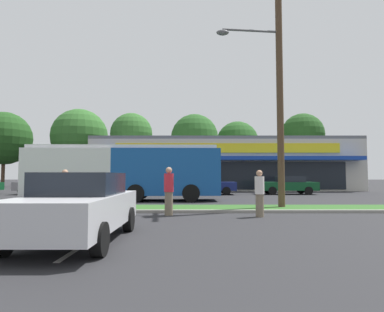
{
  "coord_description": "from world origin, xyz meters",
  "views": [
    {
      "loc": [
        2.27,
        -0.24,
        1.49
      ],
      "look_at": [
        2.25,
        18.1,
        2.6
      ],
      "focal_mm": 30.26,
      "sensor_mm": 36.0,
      "label": 1
    }
  ],
  "objects_px": {
    "utility_pole": "(277,77)",
    "car_5": "(79,206)",
    "car_2": "(130,184)",
    "pedestrian_far": "(169,191)",
    "car_4": "(208,185)",
    "pedestrian_near_bench": "(260,193)",
    "city_bus": "(125,171)",
    "car_1": "(288,185)",
    "car_3": "(46,185)",
    "pedestrian_by_pole": "(65,192)"
  },
  "relations": [
    {
      "from": "car_3",
      "to": "car_2",
      "type": "bearing_deg",
      "value": -176.91
    },
    {
      "from": "city_bus",
      "to": "car_5",
      "type": "relative_size",
      "value": 2.59
    },
    {
      "from": "city_bus",
      "to": "car_1",
      "type": "xyz_separation_m",
      "value": [
        11.69,
        6.56,
        -1.01
      ]
    },
    {
      "from": "utility_pole",
      "to": "car_5",
      "type": "xyz_separation_m",
      "value": [
        -6.42,
        -6.87,
        -5.12
      ]
    },
    {
      "from": "car_4",
      "to": "car_1",
      "type": "bearing_deg",
      "value": 3.74
    },
    {
      "from": "utility_pole",
      "to": "car_5",
      "type": "bearing_deg",
      "value": -133.06
    },
    {
      "from": "city_bus",
      "to": "pedestrian_by_pole",
      "type": "distance_m",
      "value": 7.21
    },
    {
      "from": "car_3",
      "to": "pedestrian_by_pole",
      "type": "bearing_deg",
      "value": 116.7
    },
    {
      "from": "car_2",
      "to": "car_3",
      "type": "distance_m",
      "value": 6.56
    },
    {
      "from": "city_bus",
      "to": "pedestrian_near_bench",
      "type": "bearing_deg",
      "value": 128.89
    },
    {
      "from": "car_2",
      "to": "utility_pole",
      "type": "bearing_deg",
      "value": -53.01
    },
    {
      "from": "car_1",
      "to": "car_4",
      "type": "height_order",
      "value": "car_4"
    },
    {
      "from": "utility_pole",
      "to": "car_5",
      "type": "height_order",
      "value": "utility_pole"
    },
    {
      "from": "car_2",
      "to": "pedestrian_far",
      "type": "height_order",
      "value": "pedestrian_far"
    },
    {
      "from": "pedestrian_by_pole",
      "to": "pedestrian_far",
      "type": "xyz_separation_m",
      "value": [
        3.93,
        0.01,
        0.04
      ]
    },
    {
      "from": "car_3",
      "to": "car_4",
      "type": "bearing_deg",
      "value": 179.27
    },
    {
      "from": "car_2",
      "to": "pedestrian_by_pole",
      "type": "height_order",
      "value": "pedestrian_by_pole"
    },
    {
      "from": "car_2",
      "to": "car_5",
      "type": "xyz_separation_m",
      "value": [
        2.41,
        -18.58,
        0.0
      ]
    },
    {
      "from": "car_2",
      "to": "car_4",
      "type": "bearing_deg",
      "value": -4.72
    },
    {
      "from": "city_bus",
      "to": "car_1",
      "type": "distance_m",
      "value": 13.44
    },
    {
      "from": "car_3",
      "to": "pedestrian_by_pole",
      "type": "distance_m",
      "value": 15.02
    },
    {
      "from": "car_1",
      "to": "car_4",
      "type": "relative_size",
      "value": 1.07
    },
    {
      "from": "car_1",
      "to": "car_3",
      "type": "relative_size",
      "value": 1.02
    },
    {
      "from": "utility_pole",
      "to": "car_4",
      "type": "relative_size",
      "value": 2.65
    },
    {
      "from": "car_3",
      "to": "car_4",
      "type": "height_order",
      "value": "car_3"
    },
    {
      "from": "car_2",
      "to": "pedestrian_by_pole",
      "type": "distance_m",
      "value": 13.78
    },
    {
      "from": "car_3",
      "to": "pedestrian_by_pole",
      "type": "xyz_separation_m",
      "value": [
        6.75,
        -13.42,
        0.1
      ]
    },
    {
      "from": "city_bus",
      "to": "pedestrian_far",
      "type": "distance_m",
      "value": 7.83
    },
    {
      "from": "car_5",
      "to": "pedestrian_far",
      "type": "relative_size",
      "value": 2.43
    },
    {
      "from": "pedestrian_near_bench",
      "to": "car_1",
      "type": "bearing_deg",
      "value": 76.58
    },
    {
      "from": "car_4",
      "to": "pedestrian_by_pole",
      "type": "bearing_deg",
      "value": -114.61
    },
    {
      "from": "car_3",
      "to": "car_5",
      "type": "distance_m",
      "value": 20.31
    },
    {
      "from": "utility_pole",
      "to": "car_3",
      "type": "height_order",
      "value": "utility_pole"
    },
    {
      "from": "car_2",
      "to": "car_4",
      "type": "height_order",
      "value": "car_2"
    },
    {
      "from": "pedestrian_far",
      "to": "city_bus",
      "type": "bearing_deg",
      "value": -49.52
    },
    {
      "from": "car_1",
      "to": "pedestrian_near_bench",
      "type": "relative_size",
      "value": 2.66
    },
    {
      "from": "pedestrian_by_pole",
      "to": "pedestrian_far",
      "type": "bearing_deg",
      "value": -71.79
    },
    {
      "from": "pedestrian_far",
      "to": "utility_pole",
      "type": "bearing_deg",
      "value": -139.87
    },
    {
      "from": "utility_pole",
      "to": "pedestrian_near_bench",
      "type": "relative_size",
      "value": 6.58
    },
    {
      "from": "car_5",
      "to": "pedestrian_far",
      "type": "bearing_deg",
      "value": 160.32
    },
    {
      "from": "utility_pole",
      "to": "pedestrian_far",
      "type": "distance_m",
      "value": 7.16
    },
    {
      "from": "utility_pole",
      "to": "pedestrian_far",
      "type": "relative_size",
      "value": 6.15
    },
    {
      "from": "car_5",
      "to": "pedestrian_far",
      "type": "height_order",
      "value": "pedestrian_far"
    },
    {
      "from": "pedestrian_by_pole",
      "to": "utility_pole",
      "type": "bearing_deg",
      "value": -58.44
    },
    {
      "from": "car_3",
      "to": "pedestrian_near_bench",
      "type": "distance_m",
      "value": 19.74
    },
    {
      "from": "utility_pole",
      "to": "car_3",
      "type": "xyz_separation_m",
      "value": [
        -15.38,
        11.36,
        -5.15
      ]
    },
    {
      "from": "car_4",
      "to": "car_2",
      "type": "bearing_deg",
      "value": 175.28
    },
    {
      "from": "car_5",
      "to": "city_bus",
      "type": "bearing_deg",
      "value": -173.09
    },
    {
      "from": "car_4",
      "to": "pedestrian_far",
      "type": "distance_m",
      "value": 13.42
    },
    {
      "from": "pedestrian_near_bench",
      "to": "utility_pole",
      "type": "bearing_deg",
      "value": 68.5
    }
  ]
}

